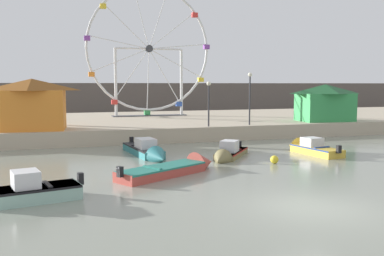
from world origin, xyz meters
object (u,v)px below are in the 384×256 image
(carnival_booth_orange_canopy, at_px, (32,103))
(promenade_lamp_near, at_px, (250,91))
(carnival_booth_green_kiosk, at_px, (325,102))
(motorboat_seafoam, at_px, (19,193))
(ferris_wheel_white_frame, at_px, (149,51))
(mooring_buoy_orange, at_px, (274,160))
(motorboat_olive_wood, at_px, (228,154))
(motorboat_mustard_yellow, at_px, (309,148))
(motorboat_faded_red, at_px, (178,168))
(promenade_lamp_far, at_px, (209,96))
(motorboat_teal_painted, at_px, (148,151))

(carnival_booth_orange_canopy, xyz_separation_m, promenade_lamp_near, (15.83, -1.01, 0.80))
(carnival_booth_orange_canopy, bearing_deg, carnival_booth_green_kiosk, 5.73)
(motorboat_seafoam, distance_m, carnival_booth_green_kiosk, 28.11)
(ferris_wheel_white_frame, relative_size, mooring_buoy_orange, 28.95)
(motorboat_olive_wood, xyz_separation_m, ferris_wheel_white_frame, (-0.30, 19.68, 7.20))
(motorboat_mustard_yellow, relative_size, motorboat_faded_red, 0.82)
(motorboat_olive_wood, distance_m, ferris_wheel_white_frame, 20.95)
(motorboat_olive_wood, height_order, ferris_wheel_white_frame, ferris_wheel_white_frame)
(motorboat_faded_red, xyz_separation_m, motorboat_seafoam, (-6.82, -3.35, 0.11))
(motorboat_mustard_yellow, distance_m, promenade_lamp_far, 8.74)
(promenade_lamp_near, relative_size, mooring_buoy_orange, 9.17)
(motorboat_mustard_yellow, height_order, promenade_lamp_near, promenade_lamp_near)
(carnival_booth_green_kiosk, distance_m, promenade_lamp_far, 11.26)
(motorboat_mustard_yellow, height_order, motorboat_olive_wood, motorboat_olive_wood)
(motorboat_seafoam, bearing_deg, promenade_lamp_near, -150.20)
(motorboat_mustard_yellow, relative_size, mooring_buoy_orange, 10.62)
(carnival_booth_orange_canopy, bearing_deg, motorboat_faded_red, -54.54)
(motorboat_teal_painted, bearing_deg, motorboat_faded_red, -1.66)
(motorboat_faded_red, relative_size, motorboat_seafoam, 1.41)
(motorboat_olive_wood, xyz_separation_m, mooring_buoy_orange, (1.78, -2.17, -0.06))
(motorboat_teal_painted, bearing_deg, motorboat_seafoam, -43.86)
(motorboat_mustard_yellow, height_order, motorboat_seafoam, motorboat_seafoam)
(motorboat_seafoam, relative_size, carnival_booth_green_kiosk, 0.81)
(mooring_buoy_orange, bearing_deg, motorboat_mustard_yellow, 35.02)
(motorboat_olive_wood, bearing_deg, promenade_lamp_far, -153.71)
(motorboat_faded_red, xyz_separation_m, promenade_lamp_far, (5.37, 10.61, 3.06))
(motorboat_faded_red, distance_m, promenade_lamp_far, 12.28)
(ferris_wheel_white_frame, bearing_deg, carnival_booth_green_kiosk, -38.69)
(carnival_booth_orange_canopy, bearing_deg, motorboat_mustard_yellow, -22.41)
(motorboat_olive_wood, distance_m, motorboat_seafoam, 12.31)
(carnival_booth_green_kiosk, relative_size, promenade_lamp_near, 1.24)
(carnival_booth_green_kiosk, bearing_deg, promenade_lamp_near, -167.09)
(motorboat_teal_painted, distance_m, motorboat_seafoam, 10.53)
(motorboat_faded_red, bearing_deg, promenade_lamp_near, 21.59)
(motorboat_teal_painted, distance_m, motorboat_faded_red, 5.04)
(promenade_lamp_far, relative_size, mooring_buoy_orange, 7.60)
(mooring_buoy_orange, bearing_deg, motorboat_faded_red, -172.13)
(motorboat_olive_wood, xyz_separation_m, carnival_booth_green_kiosk, (12.73, 9.23, 2.43))
(motorboat_mustard_yellow, bearing_deg, motorboat_teal_painted, 74.10)
(motorboat_faded_red, bearing_deg, motorboat_seafoam, 176.77)
(carnival_booth_orange_canopy, bearing_deg, mooring_buoy_orange, -36.59)
(motorboat_mustard_yellow, distance_m, promenade_lamp_near, 8.26)
(motorboat_mustard_yellow, height_order, mooring_buoy_orange, motorboat_mustard_yellow)
(promenade_lamp_near, bearing_deg, carnival_booth_green_kiosk, 9.16)
(carnival_booth_orange_canopy, xyz_separation_m, mooring_buoy_orange, (12.51, -11.18, -2.69))
(carnival_booth_orange_canopy, height_order, promenade_lamp_far, carnival_booth_orange_canopy)
(promenade_lamp_near, height_order, mooring_buoy_orange, promenade_lamp_near)
(carnival_booth_green_kiosk, bearing_deg, promenade_lamp_far, -168.26)
(carnival_booth_orange_canopy, bearing_deg, motorboat_olive_wood, -34.81)
(ferris_wheel_white_frame, bearing_deg, mooring_buoy_orange, -84.56)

